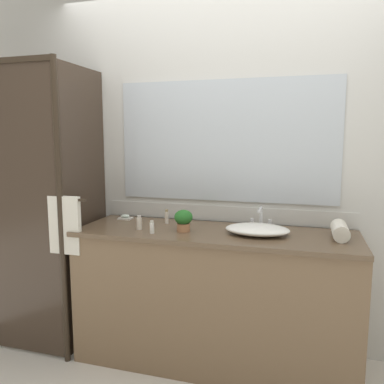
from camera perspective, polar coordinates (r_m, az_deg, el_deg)
The scene contains 12 objects.
ground_plane at distance 2.85m, azimuth 3.16°, elevation -23.67°, with size 8.00×8.00×0.00m, color silver.
wall_back_with_mirror at distance 2.77m, azimuth 5.01°, elevation 3.99°, with size 4.40×0.06×2.60m.
vanity_cabinet at distance 2.65m, azimuth 3.29°, elevation -15.25°, with size 1.80×0.58×0.90m.
shower_enclosure at distance 2.87m, azimuth -23.15°, elevation -2.12°, with size 1.20×0.59×2.00m.
sink_basin at distance 2.44m, azimuth 9.63°, elevation -5.49°, with size 0.40×0.28×0.06m, color white.
faucet at distance 2.62m, azimuth 10.12°, elevation -4.17°, with size 0.17×0.16×0.14m.
potted_plant at distance 2.48m, azimuth -1.27°, elevation -4.07°, with size 0.12×0.12×0.14m.
soap_dish at distance 2.90m, azimuth -9.82°, elevation -3.70°, with size 0.10×0.07×0.04m.
amenity_bottle_conditioner at distance 2.45m, azimuth -5.94°, elevation -5.22°, with size 0.03×0.03×0.08m.
amenity_bottle_body_wash at distance 2.72m, azimuth -3.77°, elevation -3.68°, with size 0.03×0.03×0.10m.
amenity_bottle_lotion at distance 2.56m, azimuth -7.81°, elevation -4.54°, with size 0.03×0.03×0.09m.
rolled_towel_near_edge at distance 2.48m, azimuth 21.03°, elevation -5.34°, with size 0.10×0.10×0.24m, color silver.
Camera 1 is at (0.55, -2.36, 1.50)m, focal length 36.09 mm.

